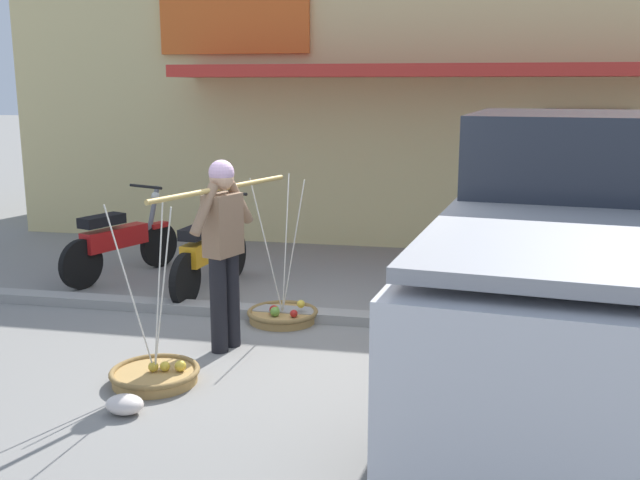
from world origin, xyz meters
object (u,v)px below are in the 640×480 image
Objects in this scene: fruit_vendor at (223,242)px; fruit_basket_right_side at (155,374)px; motorcycle_nearest_shop at (119,241)px; parked_truck at (578,261)px; motorcycle_second_in_row at (209,253)px; plastic_litter_bag at (125,404)px; fruit_basket_left_side at (283,314)px.

fruit_vendor reaches higher than fruit_basket_right_side.
parked_truck is at bearing -25.97° from motorcycle_nearest_shop.
fruit_basket_right_side is 0.84× the size of motorcycle_nearest_shop.
motorcycle_nearest_shop is 1.35m from motorcycle_second_in_row.
parked_truck reaches higher than fruit_basket_right_side.
parked_truck is at bearing -29.12° from motorcycle_second_in_row.
motorcycle_second_in_row is (-0.48, 2.56, 0.38)m from fruit_basket_right_side.
plastic_litter_bag is (1.79, -3.50, -0.38)m from motorcycle_nearest_shop.
fruit_basket_left_side is 0.30× the size of parked_truck.
motorcycle_second_in_row is 4.24m from parked_truck.
motorcycle_nearest_shop is (-2.37, 1.23, 0.38)m from fruit_basket_left_side.
motorcycle_nearest_shop is at bearing 134.84° from fruit_vendor.
fruit_basket_right_side reaches higher than motorcycle_second_in_row.
parked_truck is at bearing -6.68° from fruit_vendor.
fruit_vendor is 0.94× the size of motorcycle_second_in_row.
fruit_vendor is 1.28m from fruit_basket_right_side.
fruit_basket_left_side is 2.34m from plastic_litter_bag.
fruit_basket_right_side reaches higher than plastic_litter_bag.
fruit_vendor is 2.98m from motorcycle_nearest_shop.
fruit_vendor is 1.95m from motorcycle_second_in_row.
fruit_basket_right_side is 3.44m from motorcycle_nearest_shop.
motorcycle_nearest_shop is 6.16× the size of plastic_litter_bag.
fruit_vendor is at bearing -109.64° from fruit_basket_left_side.
fruit_basket_left_side is at bearing -38.54° from motorcycle_second_in_row.
fruit_basket_left_side is 0.84× the size of motorcycle_nearest_shop.
plastic_litter_bag is at bearing -62.91° from motorcycle_nearest_shop.
fruit_vendor is 0.35× the size of parked_truck.
plastic_litter_bag is (-3.18, -1.08, -0.96)m from parked_truck.
parked_truck is (4.96, -2.42, 0.58)m from motorcycle_nearest_shop.
fruit_basket_left_side is at bearing 70.36° from fruit_vendor.
motorcycle_nearest_shop is (-2.07, 2.08, -0.53)m from fruit_vendor.
motorcycle_nearest_shop is at bearing 154.03° from parked_truck.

